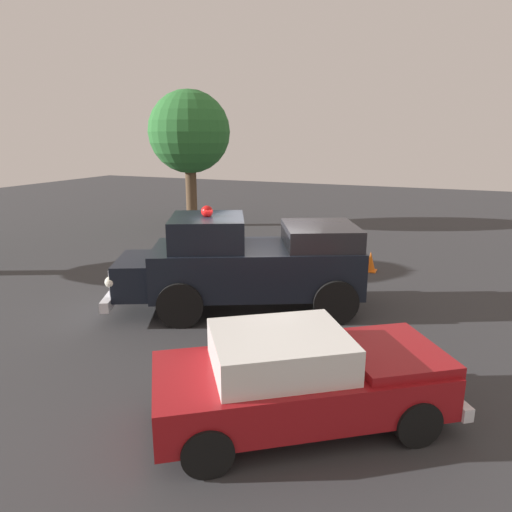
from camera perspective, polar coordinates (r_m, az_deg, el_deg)
ground_plane at (r=11.85m, az=0.54°, el=-6.02°), size 60.00×60.00×0.00m
vintage_fire_truck at (r=11.21m, az=-1.19°, el=-0.79°), size 4.58×6.30×2.59m
classic_hot_rod at (r=7.06m, az=5.63°, el=-14.54°), size 4.01×4.63×1.46m
oak_tree_right at (r=22.03m, az=-8.21°, el=14.77°), size 3.72×3.72×6.19m
traffic_cone at (r=15.06m, az=13.89°, el=-0.69°), size 0.40×0.40×0.64m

